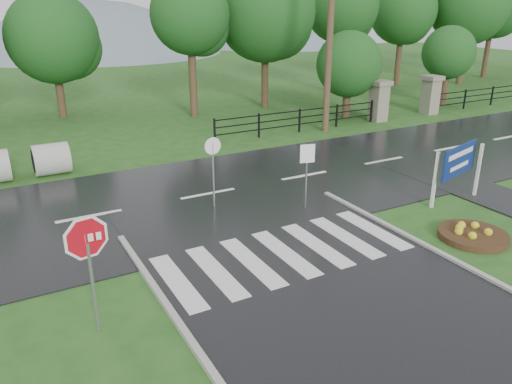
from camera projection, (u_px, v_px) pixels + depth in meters
ground at (431, 369)px, 9.05m from camera, size 120.00×120.00×0.00m
main_road at (208, 195)px, 17.22m from camera, size 90.00×8.00×0.04m
crosswalk at (285, 253)px, 13.11m from camera, size 6.50×2.80×0.02m
pillar_west at (379, 100)px, 27.59m from camera, size 1.00×1.00×2.24m
pillar_east at (431, 94)px, 29.40m from camera, size 1.00×1.00×2.24m
fence_west at (300, 118)px, 25.38m from camera, size 9.58×0.08×1.20m
hills at (75, 170)px, 69.32m from camera, size 102.00×48.00×48.00m
treeline at (127, 116)px, 29.13m from camera, size 83.20×5.20×10.00m
stop_sign at (88, 248)px, 9.45m from camera, size 1.17×0.26×2.67m
estate_billboard at (459, 163)px, 16.17m from camera, size 2.17×0.68×1.96m
flower_bed at (473, 234)px, 13.99m from camera, size 1.89×1.89×0.38m
reg_sign_small at (307, 164)px, 15.49m from camera, size 0.47×0.14×2.16m
reg_sign_round at (213, 165)px, 15.61m from camera, size 0.55×0.07×2.35m
utility_pole_east at (330, 30)px, 24.02m from camera, size 1.75×0.33×9.85m
entrance_tree_left at (349, 64)px, 27.69m from camera, size 3.64×3.64×4.84m
entrance_tree_right at (449, 53)px, 31.16m from camera, size 3.28×3.28×4.94m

